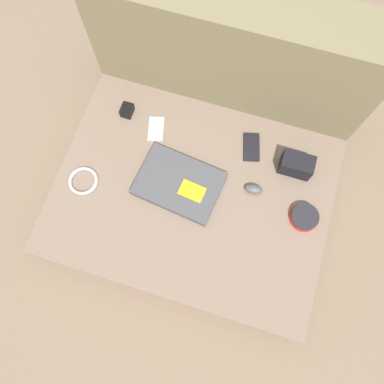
{
  "coord_description": "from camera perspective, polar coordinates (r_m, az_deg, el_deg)",
  "views": [
    {
      "loc": [
        0.12,
        -0.39,
        1.43
      ],
      "look_at": [
        0.0,
        0.0,
        0.14
      ],
      "focal_mm": 35.0,
      "sensor_mm": 36.0,
      "label": 1
    }
  ],
  "objects": [
    {
      "name": "computer_mouse",
      "position": [
        1.38,
        9.37,
        0.44
      ],
      "size": [
        0.07,
        0.04,
        0.03
      ],
      "rotation": [
        0.0,
        0.0,
        0.09
      ],
      "color": "#4C4C51",
      "rests_on": "couch_seat"
    },
    {
      "name": "phone_silver",
      "position": [
        1.45,
        9.06,
        6.77
      ],
      "size": [
        0.09,
        0.12,
        0.01
      ],
      "rotation": [
        0.0,
        0.0,
        0.26
      ],
      "color": "black",
      "rests_on": "couch_seat"
    },
    {
      "name": "ground_plane",
      "position": [
        1.49,
        0.0,
        -1.64
      ],
      "size": [
        8.0,
        8.0,
        0.0
      ],
      "primitive_type": "plane",
      "color": "#7A6651"
    },
    {
      "name": "laptop",
      "position": [
        1.37,
        -1.97,
        1.28
      ],
      "size": [
        0.32,
        0.25,
        0.03
      ],
      "rotation": [
        0.0,
        0.0,
        -0.12
      ],
      "color": "#47474C",
      "rests_on": "couch_seat"
    },
    {
      "name": "speaker_puck",
      "position": [
        1.39,
        16.74,
        -3.68
      ],
      "size": [
        0.1,
        0.1,
        0.03
      ],
      "color": "red",
      "rests_on": "couch_seat"
    },
    {
      "name": "cable_coil",
      "position": [
        1.44,
        -16.25,
        1.65
      ],
      "size": [
        0.11,
        0.11,
        0.01
      ],
      "color": "#B2B2B7",
      "rests_on": "couch_seat"
    },
    {
      "name": "camera_pouch",
      "position": [
        1.42,
        15.64,
        3.99
      ],
      "size": [
        0.12,
        0.07,
        0.08
      ],
      "color": "black",
      "rests_on": "couch_seat"
    },
    {
      "name": "phone_black",
      "position": [
        1.47,
        -5.5,
        9.52
      ],
      "size": [
        0.08,
        0.11,
        0.01
      ],
      "rotation": [
        0.0,
        0.0,
        0.26
      ],
      "color": "#B7B7BC",
      "rests_on": "couch_seat"
    },
    {
      "name": "couch_backrest",
      "position": [
        1.45,
        6.02,
        19.28
      ],
      "size": [
        1.01,
        0.2,
        0.56
      ],
      "color": "#756B4C",
      "rests_on": "ground_plane"
    },
    {
      "name": "charger_brick",
      "position": [
        1.51,
        -9.89,
        12.15
      ],
      "size": [
        0.04,
        0.05,
        0.04
      ],
      "color": "black",
      "rests_on": "couch_seat"
    },
    {
      "name": "couch_seat",
      "position": [
        1.43,
        0.0,
        -0.97
      ],
      "size": [
        1.01,
        0.76,
        0.12
      ],
      "color": "#7A6656",
      "rests_on": "ground_plane"
    }
  ]
}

